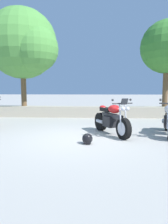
# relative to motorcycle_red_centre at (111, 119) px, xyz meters

# --- Properties ---
(ground_plane) EXTENTS (120.00, 120.00, 0.00)m
(ground_plane) POSITION_rel_motorcycle_red_centre_xyz_m (-1.03, -0.59, -0.49)
(ground_plane) COLOR #A3A099
(stone_wall) EXTENTS (36.00, 0.80, 0.55)m
(stone_wall) POSITION_rel_motorcycle_red_centre_xyz_m (-1.03, 4.21, -0.21)
(stone_wall) COLOR #A89E89
(stone_wall) RESTS_ON ground
(motorcycle_red_centre) EXTENTS (1.10, 1.93, 1.18)m
(motorcycle_red_centre) POSITION_rel_motorcycle_red_centre_xyz_m (0.00, 0.00, 0.00)
(motorcycle_red_centre) COLOR black
(motorcycle_red_centre) RESTS_ON ground
(rider_helmet) EXTENTS (0.28, 0.28, 0.28)m
(rider_helmet) POSITION_rel_motorcycle_red_centre_xyz_m (-0.71, -1.19, -0.35)
(rider_helmet) COLOR black
(rider_helmet) RESTS_ON ground
(leafy_tree_far_left) EXTENTS (3.84, 3.66, 5.12)m
(leafy_tree_far_left) POSITION_rel_motorcycle_red_centre_xyz_m (-4.21, 4.31, 3.27)
(leafy_tree_far_left) COLOR brown
(leafy_tree_far_left) RESTS_ON stone_wall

